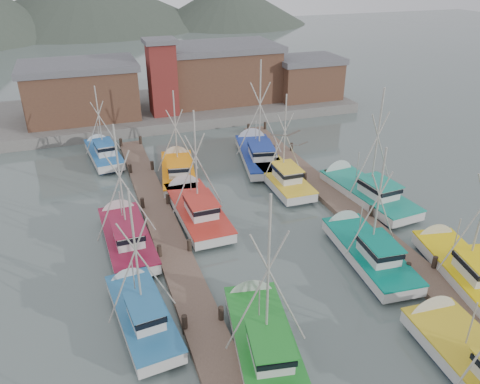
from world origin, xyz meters
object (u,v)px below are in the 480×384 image
object	(u,v)px
boat_4	(263,338)
boat_8	(195,208)
lookout_tower	(162,77)
boat_1	(480,367)
boat_12	(178,170)

from	to	relation	value
boat_4	boat_8	size ratio (longest dim) A/B	1.02
lookout_tower	boat_8	size ratio (longest dim) A/B	0.86
boat_4	boat_1	bearing A→B (deg)	-19.78
boat_1	boat_8	distance (m)	21.37
boat_12	boat_1	bearing A→B (deg)	-62.58
boat_12	boat_8	bearing A→B (deg)	-82.17
boat_8	boat_12	xyz separation A→B (m)	(0.29, 7.28, -0.00)
boat_1	boat_4	size ratio (longest dim) A/B	1.03
boat_4	boat_8	world-z (taller)	boat_4
boat_8	lookout_tower	bearing A→B (deg)	83.17
boat_12	lookout_tower	bearing A→B (deg)	92.92
lookout_tower	boat_8	world-z (taller)	lookout_tower
lookout_tower	boat_12	distance (m)	16.49
boat_1	lookout_tower	bearing A→B (deg)	102.15
lookout_tower	boat_12	bearing A→B (deg)	-97.20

